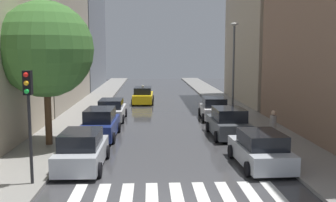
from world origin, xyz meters
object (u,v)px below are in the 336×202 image
Objects in this scene: parked_car_left_second at (101,124)px; parked_car_right_third at (214,109)px; parked_car_left_third at (111,110)px; pedestrian_foreground at (273,126)px; parked_car_left_nearest at (82,151)px; parked_car_right_nearest at (260,150)px; parked_car_right_second at (228,123)px; street_tree_left at (46,49)px; taxi_midroad at (143,96)px; lamp_post_right at (234,63)px; traffic_light_left_corner at (28,102)px.

parked_car_right_third is at bearing -50.41° from parked_car_left_second.
pedestrian_foreground reaches higher than parked_car_left_third.
parked_car_left_second reaches higher than parked_car_left_third.
parked_car_left_second is 1.06× the size of parked_car_left_third.
parked_car_left_nearest reaches higher than parked_car_right_nearest.
street_tree_left reaches higher than parked_car_right_second.
parked_car_right_second is 6.15m from parked_car_right_third.
parked_car_right_second is (7.74, 5.93, 0.04)m from parked_car_left_nearest.
parked_car_right_third reaches higher than parked_car_left_third.
parked_car_right_third is at bearing -146.91° from taxi_midroad.
parked_car_left_nearest is 16.36m from lamp_post_right.
street_tree_left is (-2.52, -2.04, 4.40)m from parked_car_left_second.
parked_car_right_third is at bearing -154.47° from lamp_post_right.
taxi_midroad is (-5.59, 21.33, 0.01)m from parked_car_right_nearest.
pedestrian_foreground is (1.96, -2.41, 0.29)m from parked_car_right_second.
traffic_light_left_corner reaches higher than parked_car_left_nearest.
pedestrian_foreground is (1.80, -8.56, 0.33)m from parked_car_right_third.
traffic_light_left_corner is at bearing -125.84° from lamp_post_right.
parked_car_left_third is at bearing 72.29° from street_tree_left.
taxi_midroad is 11.52m from lamp_post_right.
pedestrian_foreground is 0.24× the size of street_tree_left.
street_tree_left reaches higher than traffic_light_left_corner.
street_tree_left is at bearing 130.53° from parked_car_left_second.
pedestrian_foreground is 0.25× the size of lamp_post_right.
lamp_post_right is (9.37, 0.85, 3.51)m from parked_car_left_third.
taxi_midroad is at bearing -4.60° from pedestrian_foreground.
street_tree_left reaches higher than parked_car_right_third.
parked_car_left_third is 1.00× the size of parked_car_right_nearest.
pedestrian_foreground reaches higher than parked_car_left_nearest.
taxi_midroad reaches higher than parked_car_left_second.
parked_car_left_third is at bearing 50.15° from parked_car_right_second.
street_tree_left reaches higher than lamp_post_right.
parked_car_right_second reaches higher than parked_car_left_nearest.
traffic_light_left_corner is (-1.49, -2.38, 2.50)m from parked_car_left_nearest.
parked_car_left_nearest is 0.98× the size of parked_car_right_second.
parked_car_right_nearest is 1.05× the size of parked_car_right_third.
parked_car_left_nearest is 7.95m from parked_car_right_nearest.
parked_car_left_second is at bearing 39.02° from street_tree_left.
taxi_midroad reaches higher than parked_car_left_third.
lamp_post_right is (-0.18, 9.33, 3.15)m from pedestrian_foreground.
street_tree_left is at bearing 60.98° from pedestrian_foreground.
parked_car_right_nearest is (7.87, -6.10, -0.08)m from parked_car_left_second.
parked_car_left_second is at bearing 50.11° from parked_car_right_nearest.
lamp_post_right is at bearing -84.03° from parked_car_left_third.
parked_car_left_nearest is at bearing 175.46° from taxi_midroad.
parked_car_left_second reaches higher than parked_car_left_nearest.
street_tree_left is (-4.80, -17.27, 4.47)m from taxi_midroad.
parked_car_right_second reaches higher than parked_car_left_third.
parked_car_right_second is 2.40× the size of pedestrian_foreground.
traffic_light_left_corner is (-9.38, -14.46, 2.51)m from parked_car_right_third.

